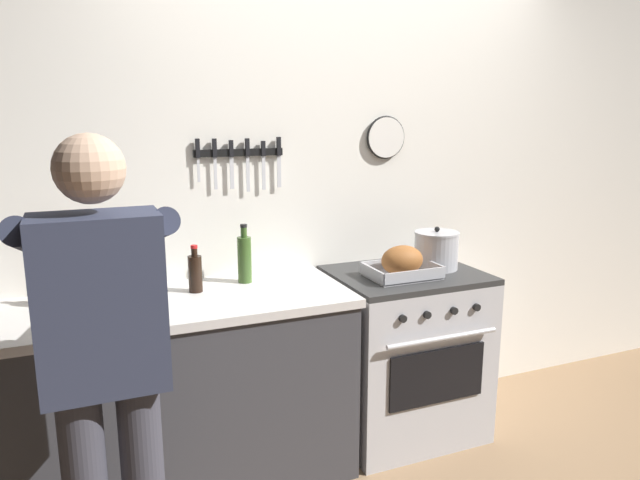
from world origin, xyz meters
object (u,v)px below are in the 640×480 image
bottle_hot_sauce (93,293)px  bottle_cooking_oil (66,282)px  roasting_pan (402,264)px  stock_pot (436,250)px  stove (404,353)px  cutting_board (88,309)px  person_cook (105,358)px  bottle_olive_oil (245,258)px  bottle_dish_soap (134,276)px  bottle_soy_sauce (195,273)px  bottle_wine_red (77,268)px

bottle_hot_sauce → bottle_cooking_oil: bearing=159.9°
roasting_pan → stock_pot: bearing=17.3°
stove → cutting_board: size_ratio=2.50×
stock_pot → cutting_board: bearing=-179.3°
person_cook → bottle_olive_oil: (0.70, 0.83, 0.07)m
bottle_dish_soap → person_cook: bearing=-102.3°
bottle_soy_sauce → bottle_dish_soap: (-0.27, 0.02, 0.01)m
person_cook → bottle_soy_sauce: size_ratio=7.50×
stock_pot → roasting_pan: bearing=-162.7°
cutting_board → bottle_hot_sauce: size_ratio=2.31×
roasting_pan → stock_pot: size_ratio=1.49×
stove → bottle_soy_sauce: bearing=175.3°
bottle_soy_sauce → bottle_cooking_oil: bottle_cooking_oil is taller
cutting_board → bottle_dish_soap: bearing=29.9°
stock_pot → bottle_olive_oil: 1.02m
roasting_pan → bottle_dish_soap: size_ratio=1.46×
cutting_board → bottle_dish_soap: 0.25m
bottle_olive_oil → bottle_dish_soap: 0.53m
bottle_olive_oil → bottle_wine_red: bearing=176.2°
cutting_board → bottle_cooking_oil: size_ratio=1.35×
bottle_hot_sauce → bottle_olive_oil: 0.71m
stove → cutting_board: (-1.55, -0.01, 0.46)m
bottle_hot_sauce → bottle_wine_red: (-0.06, 0.16, 0.07)m
person_cook → bottle_hot_sauce: (-0.01, 0.71, 0.01)m
stock_pot → bottle_cooking_oil: bearing=177.9°
stock_pot → bottle_hot_sauce: (-1.71, 0.03, -0.04)m
roasting_pan → cutting_board: size_ratio=0.98×
stove → bottle_soy_sauce: 1.21m
person_cook → bottle_cooking_oil: person_cook is taller
bottle_olive_oil → bottle_cooking_oil: bottle_olive_oil is taller
cutting_board → bottle_olive_oil: size_ratio=1.25×
bottle_soy_sauce → roasting_pan: bearing=-8.9°
bottle_hot_sauce → bottle_cooking_oil: 0.12m
bottle_olive_oil → bottle_cooking_oil: (-0.80, -0.08, -0.01)m
person_cook → bottle_dish_soap: bearing=-12.1°
roasting_pan → bottle_hot_sauce: (-1.46, 0.11, -0.01)m
roasting_pan → stock_pot: 0.27m
roasting_pan → bottle_dish_soap: 1.29m
bottle_soy_sauce → bottle_wine_red: (-0.50, 0.11, 0.04)m
stove → bottle_dish_soap: 1.46m
bottle_wine_red → bottle_dish_soap: 0.25m
cutting_board → bottle_olive_oil: bottle_olive_oil is taller
bottle_olive_oil → bottle_dish_soap: bottle_olive_oil is taller
cutting_board → bottle_cooking_oil: bearing=132.2°
cutting_board → bottle_wine_red: size_ratio=1.11×
person_cook → bottle_hot_sauce: bearing=0.7°
stock_pot → bottle_cooking_oil: size_ratio=0.88×
person_cook → bottle_dish_soap: 0.80m
bottle_soy_sauce → bottle_dish_soap: size_ratio=0.92×
bottle_hot_sauce → bottle_olive_oil: size_ratio=0.54×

